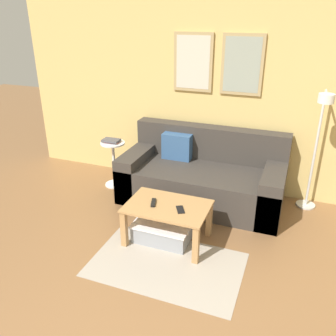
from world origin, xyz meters
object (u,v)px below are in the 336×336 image
storage_bin (163,231)px  remote_control (153,203)px  couch (202,177)px  side_table (114,160)px  book_stack (112,141)px  cell_phone (180,210)px  floor_lamp (318,138)px  coffee_table (168,213)px

storage_bin → remote_control: 0.33m
storage_bin → couch: bearing=82.0°
side_table → book_stack: size_ratio=2.75×
cell_phone → couch: bearing=65.2°
couch → floor_lamp: floor_lamp is taller
storage_bin → cell_phone: cell_phone is taller
coffee_table → book_stack: (-1.12, 0.92, 0.30)m
floor_lamp → side_table: (-2.39, -0.19, -0.54)m
couch → side_table: bearing=-178.2°
storage_bin → book_stack: (-1.06, 0.92, 0.52)m
remote_control → side_table: bearing=117.9°
couch → book_stack: (-1.20, -0.03, 0.33)m
side_table → cell_phone: bearing=-37.4°
storage_bin → cell_phone: bearing=-11.6°
side_table → floor_lamp: bearing=4.5°
couch → side_table: couch is taller
couch → coffee_table: size_ratio=2.35×
side_table → remote_control: (0.96, -0.93, 0.06)m
coffee_table → storage_bin: size_ratio=1.40×
couch → book_stack: 1.24m
book_stack → cell_phone: bearing=-37.2°
storage_bin → book_stack: bearing=139.3°
book_stack → remote_control: 1.36m
couch → coffee_table: (-0.08, -0.95, 0.03)m
couch → coffee_table: couch is taller
side_table → cell_phone: 1.56m
storage_bin → side_table: size_ratio=0.96×
side_table → remote_control: size_ratio=3.99×
couch → storage_bin: couch is taller
side_table → storage_bin: bearing=-41.0°
couch → floor_lamp: (1.21, 0.15, 0.61)m
couch → cell_phone: size_ratio=13.48×
coffee_table → remote_control: size_ratio=5.36×
coffee_table → side_table: size_ratio=1.34×
couch → storage_bin: bearing=-98.0°
storage_bin → floor_lamp: bearing=39.3°
book_stack → cell_phone: (1.26, -0.95, -0.21)m
floor_lamp → storage_bin: bearing=-140.7°
coffee_table → side_table: side_table is taller
floor_lamp → side_table: size_ratio=2.32×
coffee_table → cell_phone: (0.14, -0.04, 0.09)m
couch → remote_control: (-0.22, -0.97, 0.12)m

